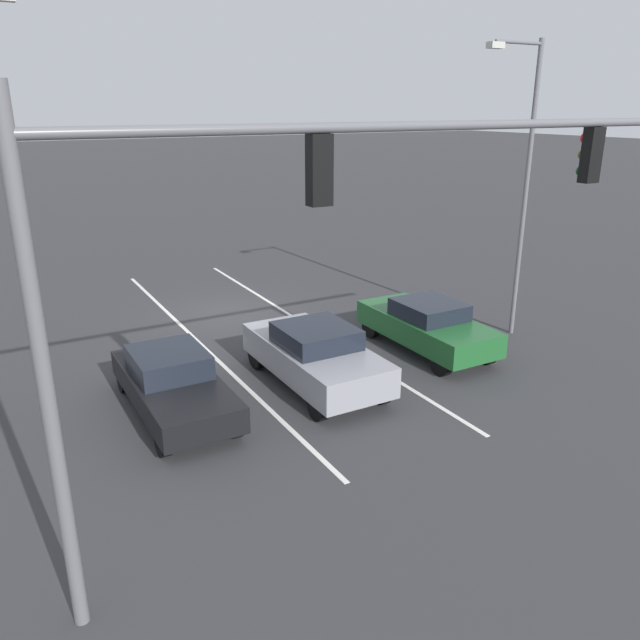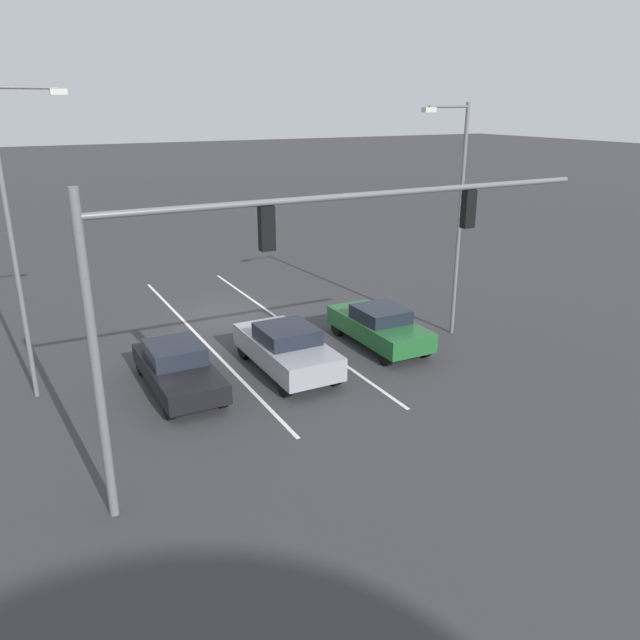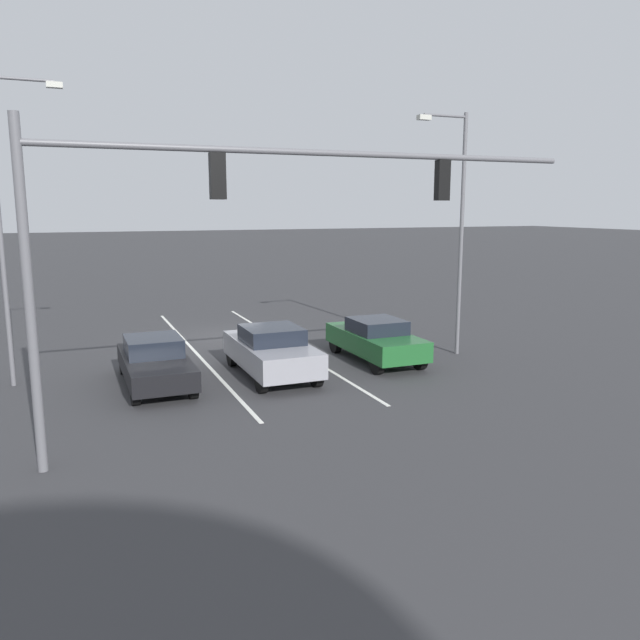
% 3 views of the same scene
% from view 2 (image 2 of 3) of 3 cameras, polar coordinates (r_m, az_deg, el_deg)
% --- Properties ---
extents(ground_plane, '(240.00, 240.00, 0.00)m').
position_cam_2_polar(ground_plane, '(26.45, -8.72, 0.54)').
color(ground_plane, '#333335').
extents(lane_stripe_left_divider, '(0.12, 16.68, 0.01)m').
position_cam_2_polar(lane_stripe_left_divider, '(25.00, -3.09, -0.35)').
color(lane_stripe_left_divider, silver).
rests_on(lane_stripe_left_divider, ground_plane).
extents(lane_stripe_center_divider, '(0.12, 16.68, 0.01)m').
position_cam_2_polar(lane_stripe_center_divider, '(23.84, -10.83, -1.69)').
color(lane_stripe_center_divider, silver).
rests_on(lane_stripe_center_divider, ground_plane).
extents(car_darkgreen_leftlane_front, '(1.83, 4.49, 1.48)m').
position_cam_2_polar(car_darkgreen_leftlane_front, '(22.60, 5.43, -0.53)').
color(car_darkgreen_leftlane_front, '#1E5928').
rests_on(car_darkgreen_leftlane_front, ground_plane).
extents(car_black_rightlane_front, '(1.80, 4.55, 1.42)m').
position_cam_2_polar(car_black_rightlane_front, '(19.62, -12.89, -4.28)').
color(car_black_rightlane_front, black).
rests_on(car_black_rightlane_front, ground_plane).
extents(car_gray_midlane_front, '(1.95, 4.59, 1.58)m').
position_cam_2_polar(car_gray_midlane_front, '(20.38, -3.09, -2.58)').
color(car_gray_midlane_front, gray).
rests_on(car_gray_midlane_front, ground_plane).
extents(traffic_signal_gantry, '(12.66, 0.37, 6.97)m').
position_cam_2_polar(traffic_signal_gantry, '(13.57, -4.38, 5.27)').
color(traffic_signal_gantry, slate).
rests_on(traffic_signal_gantry, ground_plane).
extents(street_lamp_right_shoulder, '(2.01, 0.24, 8.91)m').
position_cam_2_polar(street_lamp_right_shoulder, '(19.38, -25.92, 7.56)').
color(street_lamp_right_shoulder, slate).
rests_on(street_lamp_right_shoulder, ground_plane).
extents(street_lamp_left_shoulder, '(1.94, 0.24, 8.41)m').
position_cam_2_polar(street_lamp_left_shoulder, '(23.24, 12.35, 10.01)').
color(street_lamp_left_shoulder, slate).
rests_on(street_lamp_left_shoulder, ground_plane).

